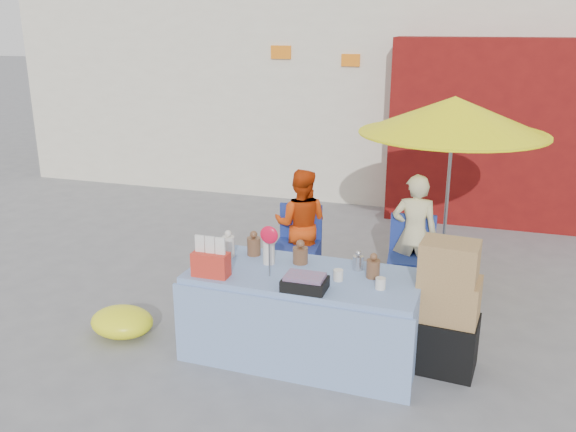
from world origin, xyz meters
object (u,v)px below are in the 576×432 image
(chair_left, at_px, (297,260))
(vendor_orange, at_px, (301,224))
(chair_right, at_px, (410,273))
(vendor_beige, at_px, (414,234))
(market_table, at_px, (303,313))
(box_stack, at_px, (447,312))
(umbrella, at_px, (454,116))

(chair_left, bearing_deg, vendor_orange, 83.93)
(chair_right, xyz_separation_m, vendor_beige, (0.00, 0.13, 0.40))
(market_table, relative_size, chair_right, 2.38)
(box_stack, bearing_deg, umbrella, 94.94)
(vendor_orange, bearing_deg, chair_left, 83.93)
(chair_left, height_order, umbrella, umbrella)
(chair_left, xyz_separation_m, vendor_beige, (1.25, 0.13, 0.40))
(vendor_beige, bearing_deg, market_table, 59.88)
(vendor_beige, bearing_deg, chair_left, 0.69)
(chair_left, height_order, chair_right, same)
(box_stack, bearing_deg, chair_left, 141.22)
(chair_left, distance_m, chair_right, 1.25)
(vendor_beige, relative_size, box_stack, 1.15)
(market_table, distance_m, box_stack, 1.21)
(chair_left, xyz_separation_m, box_stack, (1.69, -1.36, 0.27))
(chair_right, height_order, umbrella, umbrella)
(chair_left, relative_size, umbrella, 0.41)
(market_table, relative_size, box_stack, 1.78)
(vendor_orange, bearing_deg, umbrella, -179.90)
(chair_left, bearing_deg, box_stack, -44.21)
(chair_right, height_order, vendor_beige, vendor_beige)
(chair_left, xyz_separation_m, vendor_orange, (0.00, 0.13, 0.38))
(market_table, xyz_separation_m, chair_right, (0.75, 1.50, -0.14))
(chair_right, distance_m, vendor_orange, 1.31)
(chair_left, xyz_separation_m, umbrella, (1.55, 0.28, 1.64))
(umbrella, xyz_separation_m, box_stack, (0.14, -1.65, -1.37))
(market_table, xyz_separation_m, vendor_orange, (-0.50, 1.63, 0.24))
(chair_left, height_order, vendor_beige, vendor_beige)
(market_table, xyz_separation_m, chair_left, (-0.50, 1.50, -0.14))
(chair_right, bearing_deg, box_stack, -77.37)
(chair_left, relative_size, vendor_orange, 0.67)
(umbrella, distance_m, box_stack, 2.14)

